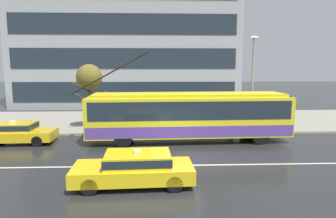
# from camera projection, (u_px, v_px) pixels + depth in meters

# --- Properties ---
(ground_plane) EXTENTS (160.00, 160.00, 0.00)m
(ground_plane) POSITION_uv_depth(u_px,v_px,m) (177.00, 157.00, 14.45)
(ground_plane) COLOR #252729
(sidewalk_slab) EXTENTS (80.00, 10.00, 0.14)m
(sidewalk_slab) POSITION_uv_depth(u_px,v_px,m) (169.00, 120.00, 24.24)
(sidewalk_slab) COLOR gray
(sidewalk_slab) RESTS_ON ground_plane
(lane_centre_line) EXTENTS (72.00, 0.14, 0.01)m
(lane_centre_line) POSITION_uv_depth(u_px,v_px,m) (179.00, 165.00, 13.26)
(lane_centre_line) COLOR silver
(lane_centre_line) RESTS_ON ground_plane
(trolleybus) EXTENTS (13.15, 2.94, 5.44)m
(trolleybus) POSITION_uv_depth(u_px,v_px,m) (189.00, 115.00, 17.53)
(trolleybus) COLOR yellow
(trolleybus) RESTS_ON ground_plane
(taxi_oncoming_near) EXTENTS (4.67, 2.01, 1.39)m
(taxi_oncoming_near) POSITION_uv_depth(u_px,v_px,m) (135.00, 167.00, 11.00)
(taxi_oncoming_near) COLOR yellow
(taxi_oncoming_near) RESTS_ON ground_plane
(taxi_queued_behind_bus) EXTENTS (4.40, 1.95, 1.39)m
(taxi_queued_behind_bus) POSITION_uv_depth(u_px,v_px,m) (16.00, 132.00, 17.04)
(taxi_queued_behind_bus) COLOR gold
(taxi_queued_behind_bus) RESTS_ON ground_plane
(pedestrian_at_shelter) EXTENTS (1.55, 1.55, 2.02)m
(pedestrian_at_shelter) POSITION_uv_depth(u_px,v_px,m) (200.00, 106.00, 20.18)
(pedestrian_at_shelter) COLOR #2E2348
(pedestrian_at_shelter) RESTS_ON sidewalk_slab
(pedestrian_approaching_curb) EXTENTS (1.39, 1.39, 2.04)m
(pedestrian_approaching_curb) POSITION_uv_depth(u_px,v_px,m) (231.00, 107.00, 20.14)
(pedestrian_approaching_curb) COLOR #554D4A
(pedestrian_approaching_curb) RESTS_ON sidewalk_slab
(street_lamp) EXTENTS (0.60, 0.32, 6.47)m
(street_lamp) POSITION_uv_depth(u_px,v_px,m) (253.00, 75.00, 19.44)
(street_lamp) COLOR gray
(street_lamp) RESTS_ON sidewalk_slab
(street_tree_bare) EXTENTS (2.14, 2.06, 4.62)m
(street_tree_bare) POSITION_uv_depth(u_px,v_px,m) (89.00, 78.00, 20.21)
(street_tree_bare) COLOR brown
(street_tree_bare) RESTS_ON sidewalk_slab
(office_tower_corner_left) EXTENTS (25.53, 16.17, 21.73)m
(office_tower_corner_left) POSITION_uv_depth(u_px,v_px,m) (130.00, 18.00, 37.20)
(office_tower_corner_left) COLOR #93989B
(office_tower_corner_left) RESTS_ON ground_plane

